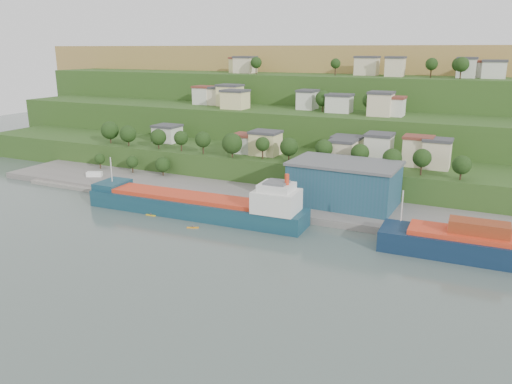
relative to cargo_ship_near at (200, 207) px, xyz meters
The scene contains 10 objects.
ground 8.72m from the cargo_ship_near, 82.26° to the right, with size 500.00×500.00×0.00m, color #495852.
quay 29.08m from the cargo_ship_near, 43.16° to the left, with size 220.00×26.00×4.00m, color slate.
pebble_beach 55.69m from the cargo_ship_near, 165.63° to the left, with size 40.00×18.00×2.40m, color slate.
hillside 160.52m from the cargo_ship_near, 89.59° to the left, with size 360.00×211.37×96.00m.
cargo_ship_near is the anchor object (origin of this frame).
warehouse 42.64m from the cargo_ship_near, 32.65° to the left, with size 31.63×20.04×12.80m.
caravan 57.33m from the cargo_ship_near, 163.21° to the left, with size 5.38×2.24×2.51m, color white.
dinghy 44.49m from the cargo_ship_near, 164.41° to the left, with size 4.10×1.54×0.82m, color silver.
kayak_orange 10.35m from the cargo_ship_near, 70.83° to the right, with size 3.21×1.82×0.81m.
kayak_yellow 14.76m from the cargo_ship_near, 156.19° to the right, with size 3.13×0.62×0.78m.
Camera 1 is at (71.73, -108.11, 46.49)m, focal length 35.00 mm.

